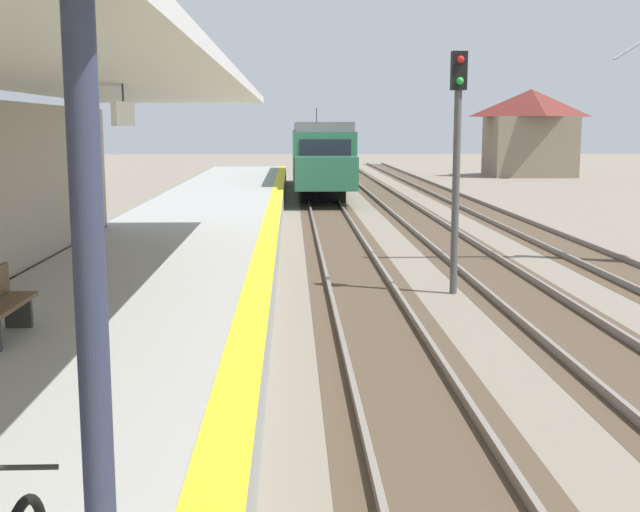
# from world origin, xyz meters

# --- Properties ---
(station_platform) EXTENTS (5.00, 80.00, 0.91)m
(station_platform) POSITION_xyz_m (-2.50, 16.00, 0.45)
(station_platform) COLOR #999993
(station_platform) RESTS_ON ground
(track_pair_nearest_platform) EXTENTS (2.34, 120.00, 0.16)m
(track_pair_nearest_platform) POSITION_xyz_m (1.90, 20.00, 0.05)
(track_pair_nearest_platform) COLOR #4C3D2D
(track_pair_nearest_platform) RESTS_ON ground
(track_pair_middle) EXTENTS (2.34, 120.00, 0.16)m
(track_pair_middle) POSITION_xyz_m (5.30, 20.00, 0.05)
(track_pair_middle) COLOR #4C3D2D
(track_pair_middle) RESTS_ON ground
(track_pair_far_side) EXTENTS (2.34, 120.00, 0.16)m
(track_pair_far_side) POSITION_xyz_m (8.70, 20.00, 0.05)
(track_pair_far_side) COLOR #4C3D2D
(track_pair_far_side) RESTS_ON ground
(approaching_train) EXTENTS (2.93, 19.60, 4.76)m
(approaching_train) POSITION_xyz_m (1.90, 44.33, 2.18)
(approaching_train) COLOR #286647
(approaching_train) RESTS_ON ground
(rail_signal_post) EXTENTS (0.32, 0.34, 5.20)m
(rail_signal_post) POSITION_xyz_m (3.90, 16.30, 3.19)
(rail_signal_post) COLOR #4C4C4C
(rail_signal_post) RESTS_ON ground
(distant_trackside_house) EXTENTS (6.60, 5.28, 6.40)m
(distant_trackside_house) POSITION_xyz_m (18.08, 58.88, 3.34)
(distant_trackside_house) COLOR #7F705B
(distant_trackside_house) RESTS_ON ground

